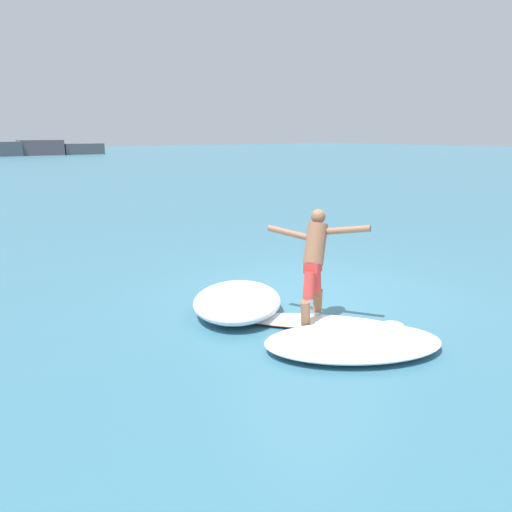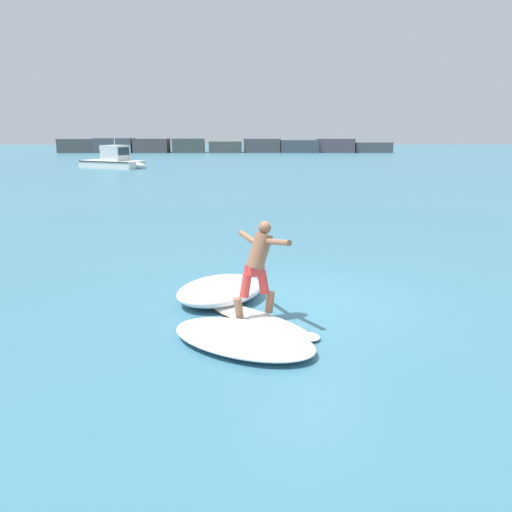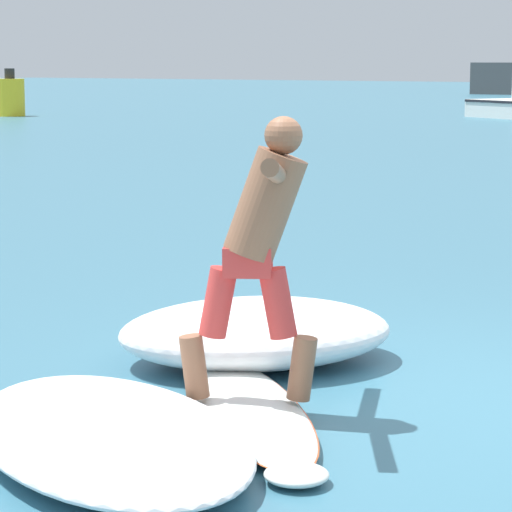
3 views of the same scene
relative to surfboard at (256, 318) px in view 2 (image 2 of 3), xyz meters
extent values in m
plane|color=teal|center=(0.95, 1.02, -0.05)|extent=(200.00, 200.00, 0.00)
cube|color=#515151|center=(-23.38, 63.02, 0.88)|extent=(5.13, 3.30, 1.84)
cube|color=#4E5458|center=(-18.31, 63.02, 0.93)|extent=(5.17, 3.40, 1.94)
cube|color=#564F4F|center=(-13.23, 63.02, 0.90)|extent=(4.63, 3.70, 1.88)
cube|color=#4F5754|center=(-8.15, 63.02, 0.90)|extent=(4.52, 3.58, 1.89)
cube|color=#545652|center=(-3.08, 63.02, 0.71)|extent=(4.53, 3.70, 1.52)
cube|color=#514E51|center=(2.00, 63.02, 0.88)|extent=(5.05, 3.21, 1.86)
cube|color=#4B545D|center=(7.07, 63.02, 0.80)|extent=(5.10, 4.01, 1.70)
cube|color=#564C55|center=(12.15, 63.02, 0.89)|extent=(5.28, 4.12, 1.86)
cube|color=#53575B|center=(17.23, 63.02, 0.64)|extent=(5.19, 3.67, 1.38)
ellipsoid|color=white|center=(-0.03, 0.03, 0.00)|extent=(1.97, 1.95, 0.09)
ellipsoid|color=white|center=(0.78, -0.77, 0.00)|extent=(0.43, 0.43, 0.08)
ellipsoid|color=#DB5B2D|center=(-0.03, 0.03, 0.00)|extent=(1.99, 1.97, 0.04)
cone|color=black|center=(-0.68, 0.67, -0.11)|extent=(0.07, 0.07, 0.14)
cone|color=black|center=(-0.67, 0.45, -0.11)|extent=(0.07, 0.07, 0.14)
cone|color=black|center=(-0.46, 0.67, -0.11)|extent=(0.07, 0.07, 0.14)
cylinder|color=#976245|center=(0.22, 0.18, 0.22)|extent=(0.21, 0.20, 0.36)
cylinder|color=#D93D38|center=(0.11, 0.11, 0.58)|extent=(0.26, 0.24, 0.40)
cylinder|color=#976245|center=(-0.29, -0.12, 0.22)|extent=(0.21, 0.20, 0.36)
cylinder|color=#D93D38|center=(-0.17, -0.05, 0.58)|extent=(0.26, 0.24, 0.40)
cube|color=#D93D38|center=(-0.03, 0.03, 0.81)|extent=(0.33, 0.30, 0.16)
cylinder|color=#976245|center=(0.05, 0.08, 1.11)|extent=(0.53, 0.47, 0.63)
sphere|color=#976245|center=(0.13, 0.12, 1.48)|extent=(0.20, 0.20, 0.20)
cylinder|color=#976245|center=(-0.11, 0.49, 1.23)|extent=(0.38, 0.57, 0.19)
cylinder|color=#976245|center=(0.33, -0.27, 1.33)|extent=(0.38, 0.57, 0.19)
cube|color=white|center=(-11.13, 33.89, 0.26)|extent=(5.61, 4.27, 0.61)
cone|color=white|center=(-8.48, 32.53, 0.26)|extent=(1.09, 0.96, 0.61)
cube|color=black|center=(-11.13, 33.89, 0.52)|extent=(5.59, 4.31, 0.08)
cube|color=silver|center=(-10.78, 33.71, 1.18)|extent=(2.31, 2.24, 1.22)
cube|color=#232D38|center=(-9.98, 33.30, 1.32)|extent=(0.61, 1.16, 0.61)
cylinder|color=silver|center=(-10.78, 33.71, 2.24)|extent=(0.06, 0.06, 0.90)
cube|color=black|center=(-13.55, 35.13, 0.29)|extent=(0.41, 0.45, 0.52)
ellipsoid|color=white|center=(-0.64, 1.01, 0.15)|extent=(2.14, 2.19, 0.40)
ellipsoid|color=white|center=(-0.21, -0.92, 0.06)|extent=(2.56, 2.23, 0.21)
camera|label=1|loc=(-4.68, -4.84, 2.60)|focal=35.00mm
camera|label=2|loc=(-0.15, -7.60, 2.97)|focal=35.00mm
camera|label=3|loc=(3.56, -5.28, 1.87)|focal=85.00mm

